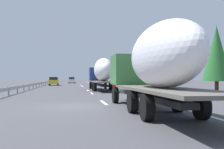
{
  "coord_description": "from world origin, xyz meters",
  "views": [
    {
      "loc": [
        -15.72,
        0.35,
        1.65
      ],
      "look_at": [
        14.28,
        -4.22,
        1.99
      ],
      "focal_mm": 43.42,
      "sensor_mm": 36.0,
      "label": 1
    }
  ],
  "objects_px": {
    "car_silver_hatch": "(72,80)",
    "road_sign": "(105,74)",
    "truck_lead": "(102,72)",
    "truck_trailing": "(154,63)",
    "car_yellow_coupe": "(54,81)",
    "car_white_van": "(72,80)"
  },
  "relations": [
    {
      "from": "car_silver_hatch",
      "to": "car_yellow_coupe",
      "type": "height_order",
      "value": "car_yellow_coupe"
    },
    {
      "from": "truck_lead",
      "to": "truck_trailing",
      "type": "xyz_separation_m",
      "value": [
        -21.98,
        0.0,
        0.01
      ]
    },
    {
      "from": "truck_trailing",
      "to": "road_sign",
      "type": "bearing_deg",
      "value": -4.09
    },
    {
      "from": "car_silver_hatch",
      "to": "road_sign",
      "type": "relative_size",
      "value": 1.25
    },
    {
      "from": "car_yellow_coupe",
      "to": "car_white_van",
      "type": "relative_size",
      "value": 0.95
    },
    {
      "from": "truck_trailing",
      "to": "road_sign",
      "type": "xyz_separation_m",
      "value": [
        43.34,
        -3.1,
        0.03
      ]
    },
    {
      "from": "truck_trailing",
      "to": "car_yellow_coupe",
      "type": "xyz_separation_m",
      "value": [
        45.24,
        7.47,
        -1.43
      ]
    },
    {
      "from": "car_white_van",
      "to": "truck_lead",
      "type": "bearing_deg",
      "value": -175.33
    },
    {
      "from": "truck_trailing",
      "to": "car_silver_hatch",
      "type": "distance_m",
      "value": 76.86
    },
    {
      "from": "truck_lead",
      "to": "car_yellow_coupe",
      "type": "xyz_separation_m",
      "value": [
        23.26,
        7.47,
        -1.42
      ]
    },
    {
      "from": "car_yellow_coupe",
      "to": "truck_trailing",
      "type": "bearing_deg",
      "value": -170.62
    },
    {
      "from": "truck_lead",
      "to": "car_silver_hatch",
      "type": "height_order",
      "value": "truck_lead"
    },
    {
      "from": "car_silver_hatch",
      "to": "road_sign",
      "type": "distance_m",
      "value": 34.11
    },
    {
      "from": "truck_trailing",
      "to": "car_white_van",
      "type": "distance_m",
      "value": 67.68
    },
    {
      "from": "truck_lead",
      "to": "truck_trailing",
      "type": "bearing_deg",
      "value": 180.0
    },
    {
      "from": "car_yellow_coupe",
      "to": "road_sign",
      "type": "relative_size",
      "value": 1.28
    },
    {
      "from": "truck_lead",
      "to": "car_silver_hatch",
      "type": "bearing_deg",
      "value": 3.75
    },
    {
      "from": "truck_lead",
      "to": "car_silver_hatch",
      "type": "relative_size",
      "value": 3.2
    },
    {
      "from": "road_sign",
      "to": "truck_lead",
      "type": "bearing_deg",
      "value": 171.74
    },
    {
      "from": "road_sign",
      "to": "car_silver_hatch",
      "type": "bearing_deg",
      "value": 11.32
    },
    {
      "from": "truck_trailing",
      "to": "road_sign",
      "type": "relative_size",
      "value": 3.97
    },
    {
      "from": "car_silver_hatch",
      "to": "road_sign",
      "type": "xyz_separation_m",
      "value": [
        -33.42,
        -6.69,
        1.47
      ]
    }
  ]
}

